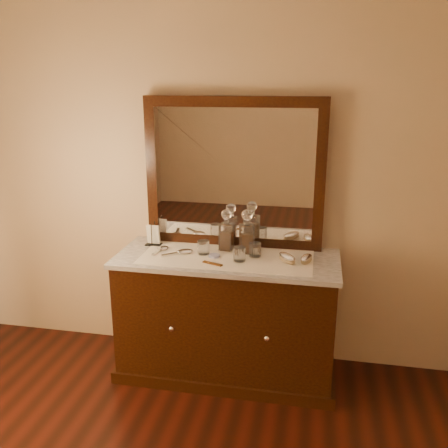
{
  "coord_description": "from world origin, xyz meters",
  "views": [
    {
      "loc": [
        0.54,
        -0.9,
        1.95
      ],
      "look_at": [
        0.0,
        1.85,
        1.1
      ],
      "focal_mm": 38.42,
      "sensor_mm": 36.0,
      "label": 1
    }
  ],
  "objects": [
    {
      "name": "room_shell",
      "position": [
        0.0,
        0.0,
        1.4
      ],
      "size": [
        8.5,
        9.0,
        2.8
      ],
      "color": "black",
      "rests_on": "ground"
    },
    {
      "name": "dresser_cabinet",
      "position": [
        0.0,
        1.96,
        0.41
      ],
      "size": [
        1.4,
        0.55,
        0.82
      ],
      "primitive_type": "cube",
      "color": "black",
      "rests_on": "floor"
    },
    {
      "name": "dresser_plinth",
      "position": [
        0.0,
        1.96,
        0.04
      ],
      "size": [
        1.46,
        0.59,
        0.08
      ],
      "primitive_type": "cube",
      "color": "black",
      "rests_on": "floor"
    },
    {
      "name": "knob_left",
      "position": [
        -0.3,
        1.67,
        0.45
      ],
      "size": [
        0.04,
        0.04,
        0.04
      ],
      "primitive_type": "sphere",
      "color": "silver",
      "rests_on": "dresser_cabinet"
    },
    {
      "name": "knob_right",
      "position": [
        0.3,
        1.67,
        0.45
      ],
      "size": [
        0.04,
        0.04,
        0.04
      ],
      "primitive_type": "sphere",
      "color": "silver",
      "rests_on": "dresser_cabinet"
    },
    {
      "name": "marble_top",
      "position": [
        0.0,
        1.96,
        0.83
      ],
      "size": [
        1.44,
        0.59,
        0.03
      ],
      "primitive_type": "cube",
      "color": "white",
      "rests_on": "dresser_cabinet"
    },
    {
      "name": "mirror_frame",
      "position": [
        0.0,
        2.2,
        1.35
      ],
      "size": [
        1.2,
        0.08,
        1.0
      ],
      "primitive_type": "cube",
      "color": "black",
      "rests_on": "marble_top"
    },
    {
      "name": "mirror_glass",
      "position": [
        0.0,
        2.17,
        1.35
      ],
      "size": [
        1.06,
        0.01,
        0.86
      ],
      "primitive_type": "cube",
      "color": "white",
      "rests_on": "marble_top"
    },
    {
      "name": "lace_runner",
      "position": [
        0.0,
        1.94,
        0.85
      ],
      "size": [
        1.1,
        0.45,
        0.0
      ],
      "primitive_type": "cube",
      "color": "white",
      "rests_on": "marble_top"
    },
    {
      "name": "pin_dish",
      "position": [
        -0.08,
        1.93,
        0.86
      ],
      "size": [
        0.08,
        0.08,
        0.01
      ],
      "primitive_type": "cylinder",
      "rotation": [
        0.0,
        0.0,
        -0.1
      ],
      "color": "white",
      "rests_on": "lace_runner"
    },
    {
      "name": "comb",
      "position": [
        -0.06,
        1.8,
        0.86
      ],
      "size": [
        0.14,
        0.07,
        0.01
      ],
      "primitive_type": "cube",
      "rotation": [
        0.0,
        0.0,
        -0.35
      ],
      "color": "brown",
      "rests_on": "lace_runner"
    },
    {
      "name": "napkin_rack",
      "position": [
        -0.54,
        2.08,
        0.92
      ],
      "size": [
        0.11,
        0.07,
        0.16
      ],
      "color": "black",
      "rests_on": "marble_top"
    },
    {
      "name": "decanter_left",
      "position": [
        -0.03,
        2.08,
        0.96
      ],
      "size": [
        0.09,
        0.09,
        0.28
      ],
      "color": "brown",
      "rests_on": "lace_runner"
    },
    {
      "name": "decanter_right",
      "position": [
        0.11,
        2.05,
        0.97
      ],
      "size": [
        0.11,
        0.11,
        0.29
      ],
      "color": "brown",
      "rests_on": "lace_runner"
    },
    {
      "name": "brush_near",
      "position": [
        0.39,
        1.93,
        0.88
      ],
      "size": [
        0.15,
        0.18,
        0.05
      ],
      "color": "tan",
      "rests_on": "lace_runner"
    },
    {
      "name": "brush_far",
      "position": [
        0.51,
        1.95,
        0.87
      ],
      "size": [
        0.09,
        0.15,
        0.04
      ],
      "color": "tan",
      "rests_on": "lace_runner"
    },
    {
      "name": "hand_mirror_outer",
      "position": [
        -0.45,
        1.99,
        0.86
      ],
      "size": [
        0.09,
        0.19,
        0.02
      ],
      "color": "silver",
      "rests_on": "lace_runner"
    },
    {
      "name": "hand_mirror_inner",
      "position": [
        -0.3,
        1.95,
        0.86
      ],
      "size": [
        0.2,
        0.18,
        0.02
      ],
      "color": "silver",
      "rests_on": "lace_runner"
    },
    {
      "name": "tumblers",
      "position": [
        0.04,
        1.95,
        0.9
      ],
      "size": [
        0.42,
        0.18,
        0.09
      ],
      "color": "white",
      "rests_on": "lace_runner"
    }
  ]
}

